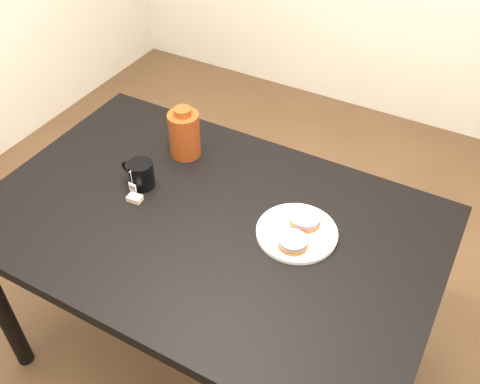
{
  "coord_description": "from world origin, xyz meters",
  "views": [
    {
      "loc": [
        0.65,
        -0.97,
        1.91
      ],
      "look_at": [
        0.06,
        0.1,
        0.81
      ],
      "focal_mm": 40.0,
      "sensor_mm": 36.0,
      "label": 1
    }
  ],
  "objects_px": {
    "table": "(209,238)",
    "bagel_package": "(184,134)",
    "bagel_back": "(305,219)",
    "plate": "(297,232)",
    "bagel_front": "(293,242)",
    "teabag_pouch": "(135,198)",
    "mug": "(141,174)"
  },
  "relations": [
    {
      "from": "table",
      "to": "bagel_package",
      "type": "distance_m",
      "value": 0.38
    },
    {
      "from": "bagel_back",
      "to": "plate",
      "type": "bearing_deg",
      "value": -97.67
    },
    {
      "from": "plate",
      "to": "bagel_package",
      "type": "height_order",
      "value": "bagel_package"
    },
    {
      "from": "bagel_front",
      "to": "bagel_package",
      "type": "bearing_deg",
      "value": 156.25
    },
    {
      "from": "teabag_pouch",
      "to": "bagel_back",
      "type": "bearing_deg",
      "value": 17.01
    },
    {
      "from": "teabag_pouch",
      "to": "plate",
      "type": "bearing_deg",
      "value": 12.64
    },
    {
      "from": "plate",
      "to": "bagel_back",
      "type": "bearing_deg",
      "value": 82.33
    },
    {
      "from": "table",
      "to": "mug",
      "type": "distance_m",
      "value": 0.3
    },
    {
      "from": "teabag_pouch",
      "to": "bagel_package",
      "type": "height_order",
      "value": "bagel_package"
    },
    {
      "from": "plate",
      "to": "bagel_package",
      "type": "distance_m",
      "value": 0.54
    },
    {
      "from": "bagel_back",
      "to": "teabag_pouch",
      "type": "relative_size",
      "value": 2.88
    },
    {
      "from": "table",
      "to": "plate",
      "type": "xyz_separation_m",
      "value": [
        0.26,
        0.07,
        0.09
      ]
    },
    {
      "from": "mug",
      "to": "bagel_package",
      "type": "distance_m",
      "value": 0.22
    },
    {
      "from": "bagel_front",
      "to": "mug",
      "type": "distance_m",
      "value": 0.55
    },
    {
      "from": "table",
      "to": "bagel_front",
      "type": "xyz_separation_m",
      "value": [
        0.28,
        0.02,
        0.11
      ]
    },
    {
      "from": "bagel_back",
      "to": "bagel_front",
      "type": "distance_m",
      "value": 0.1
    },
    {
      "from": "bagel_back",
      "to": "mug",
      "type": "xyz_separation_m",
      "value": [
        -0.54,
        -0.09,
        0.02
      ]
    },
    {
      "from": "table",
      "to": "bagel_package",
      "type": "relative_size",
      "value": 7.55
    },
    {
      "from": "plate",
      "to": "mug",
      "type": "height_order",
      "value": "mug"
    },
    {
      "from": "table",
      "to": "bagel_back",
      "type": "xyz_separation_m",
      "value": [
        0.27,
        0.12,
        0.11
      ]
    },
    {
      "from": "bagel_back",
      "to": "mug",
      "type": "distance_m",
      "value": 0.55
    },
    {
      "from": "bagel_package",
      "to": "teabag_pouch",
      "type": "bearing_deg",
      "value": -91.4
    },
    {
      "from": "bagel_back",
      "to": "teabag_pouch",
      "type": "height_order",
      "value": "bagel_back"
    },
    {
      "from": "plate",
      "to": "bagel_back",
      "type": "distance_m",
      "value": 0.05
    },
    {
      "from": "table",
      "to": "bagel_back",
      "type": "relative_size",
      "value": 10.8
    },
    {
      "from": "table",
      "to": "teabag_pouch",
      "type": "xyz_separation_m",
      "value": [
        -0.25,
        -0.04,
        0.09
      ]
    },
    {
      "from": "bagel_front",
      "to": "plate",
      "type": "bearing_deg",
      "value": 101.9
    },
    {
      "from": "bagel_back",
      "to": "bagel_package",
      "type": "xyz_separation_m",
      "value": [
        -0.51,
        0.13,
        0.06
      ]
    },
    {
      "from": "table",
      "to": "bagel_front",
      "type": "height_order",
      "value": "bagel_front"
    },
    {
      "from": "plate",
      "to": "bagel_front",
      "type": "distance_m",
      "value": 0.06
    },
    {
      "from": "table",
      "to": "mug",
      "type": "height_order",
      "value": "mug"
    },
    {
      "from": "plate",
      "to": "bagel_front",
      "type": "height_order",
      "value": "bagel_front"
    }
  ]
}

